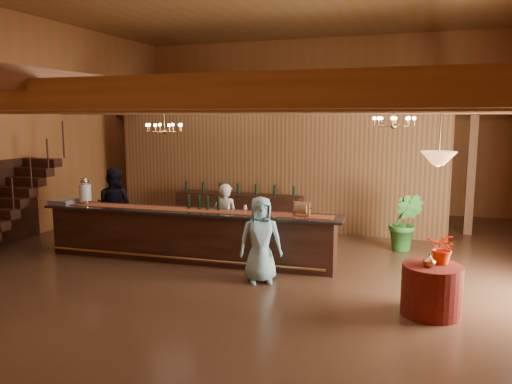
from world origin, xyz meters
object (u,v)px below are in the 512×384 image
(raffle_drum, at_px, (301,208))
(guest, at_px, (261,240))
(round_table, at_px, (431,290))
(chandelier_right, at_px, (394,121))
(staff_second, at_px, (114,206))
(chandelier_left, at_px, (164,127))
(backbar_shelf, at_px, (238,212))
(beverage_dispenser, at_px, (85,191))
(pendant_lamp, at_px, (439,158))
(floor_plant, at_px, (405,222))
(tasting_bar, at_px, (188,235))
(bartender, at_px, (226,220))

(raffle_drum, xyz_separation_m, guest, (-0.53, -0.90, -0.46))
(round_table, bearing_deg, chandelier_right, 108.61)
(round_table, xyz_separation_m, chandelier_right, (-0.83, 2.47, 2.53))
(staff_second, bearing_deg, guest, 155.88)
(chandelier_left, xyz_separation_m, staff_second, (-1.46, 0.10, -1.86))
(guest, bearing_deg, staff_second, 135.10)
(backbar_shelf, relative_size, guest, 2.19)
(beverage_dispenser, distance_m, pendant_lamp, 7.52)
(pendant_lamp, height_order, floor_plant, pendant_lamp)
(beverage_dispenser, distance_m, backbar_shelf, 4.07)
(chandelier_left, height_order, staff_second, chandelier_left)
(round_table, xyz_separation_m, pendant_lamp, (0.00, 0.00, 2.01))
(tasting_bar, relative_size, bartender, 4.12)
(tasting_bar, bearing_deg, pendant_lamp, -19.43)
(bartender, height_order, staff_second, staff_second)
(pendant_lamp, distance_m, guest, 3.42)
(tasting_bar, bearing_deg, chandelier_left, 142.00)
(floor_plant, bearing_deg, beverage_dispenser, -160.75)
(chandelier_left, bearing_deg, tasting_bar, -34.70)
(backbar_shelf, distance_m, guest, 4.34)
(round_table, relative_size, bartender, 0.57)
(guest, bearing_deg, chandelier_right, 16.14)
(backbar_shelf, distance_m, floor_plant, 4.41)
(backbar_shelf, height_order, chandelier_right, chandelier_right)
(tasting_bar, bearing_deg, beverage_dispenser, 178.79)
(backbar_shelf, distance_m, bartender, 2.52)
(chandelier_right, bearing_deg, beverage_dispenser, -169.89)
(round_table, bearing_deg, tasting_bar, 163.87)
(beverage_dispenser, distance_m, round_table, 7.52)
(round_table, bearing_deg, bartender, 154.38)
(chandelier_right, bearing_deg, guest, -138.53)
(beverage_dispenser, xyz_separation_m, staff_second, (0.20, 0.77, -0.46))
(beverage_dispenser, relative_size, chandelier_right, 0.75)
(raffle_drum, distance_m, pendant_lamp, 3.07)
(staff_second, height_order, floor_plant, staff_second)
(round_table, xyz_separation_m, bartender, (-4.25, 2.04, 0.40))
(chandelier_right, distance_m, floor_plant, 2.56)
(tasting_bar, bearing_deg, round_table, -19.43)
(bartender, bearing_deg, beverage_dispenser, 19.30)
(chandelier_right, height_order, pendant_lamp, same)
(round_table, height_order, floor_plant, floor_plant)
(backbar_shelf, relative_size, pendant_lamp, 3.85)
(bartender, bearing_deg, staff_second, 5.29)
(staff_second, bearing_deg, bartender, 174.78)
(raffle_drum, xyz_separation_m, pendant_lamp, (2.43, -1.49, 1.15))
(tasting_bar, distance_m, chandelier_right, 4.78)
(chandelier_right, relative_size, pendant_lamp, 0.89)
(floor_plant, bearing_deg, chandelier_left, -161.65)
(backbar_shelf, xyz_separation_m, floor_plant, (4.33, -0.79, 0.18))
(chandelier_right, bearing_deg, chandelier_left, -174.22)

